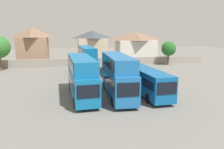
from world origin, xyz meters
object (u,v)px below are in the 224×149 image
bus_5 (113,63)px  house_terrace_centre (92,46)px  bus_1 (82,75)px  bus_2 (118,73)px  house_terrace_right (136,46)px  tree_behind_wall (169,49)px  bus_4 (87,58)px  bus_3 (147,80)px  house_terrace_left (33,45)px

bus_5 → house_terrace_centre: house_terrace_centre is taller
bus_1 → bus_2: size_ratio=0.97×
house_terrace_right → bus_5: bearing=-119.0°
house_terrace_centre → tree_behind_wall: house_terrace_centre is taller
bus_4 → house_terrace_right: size_ratio=1.04×
house_terrace_centre → house_terrace_right: (12.43, 0.98, -0.13)m
bus_2 → bus_1: bearing=-92.4°
bus_1 → bus_3: bearing=83.5°
bus_5 → house_terrace_centre: bearing=-168.4°
house_terrace_left → tree_behind_wall: bearing=-15.6°
bus_4 → house_terrace_right: 23.58m
bus_1 → house_terrace_left: (-10.41, 32.58, 1.91)m
bus_4 → tree_behind_wall: tree_behind_wall is taller
tree_behind_wall → bus_2: bearing=-127.0°
bus_1 → house_terrace_centre: (4.72, 32.91, 1.46)m
bus_2 → bus_4: bus_4 is taller
bus_1 → house_terrace_left: house_terrace_left is taller
bus_1 → house_terrace_left: bearing=-165.8°
bus_1 → bus_4: bus_4 is taller
bus_2 → bus_3: bearing=90.4°
bus_2 → tree_behind_wall: size_ratio=2.02×
bus_1 → bus_2: 4.42m
bus_2 → house_terrace_left: house_terrace_left is taller
bus_3 → house_terrace_right: house_terrace_right is taller
bus_2 → house_terrace_left: size_ratio=1.26×
bus_1 → bus_5: bearing=152.5°
bus_3 → bus_4: (-6.22, 16.32, 1.01)m
bus_4 → tree_behind_wall: (20.38, 7.54, 1.04)m
bus_2 → house_terrace_right: house_terrace_right is taller
house_terrace_left → tree_behind_wall: house_terrace_left is taller
bus_3 → bus_4: 17.50m
bus_5 → house_terrace_right: house_terrace_right is taller
bus_5 → house_terrace_right: size_ratio=1.06×
bus_4 → tree_behind_wall: size_ratio=2.01×
bus_5 → house_terrace_left: bearing=-130.3°
bus_1 → house_terrace_right: (17.15, 33.89, 1.33)m
bus_1 → bus_2: bearing=82.2°
bus_2 → house_terrace_centre: size_ratio=1.39×
bus_5 → house_terrace_left: 24.55m
house_terrace_right → tree_behind_wall: (5.20, -10.46, -0.18)m
house_terrace_centre → house_terrace_right: size_ratio=0.75×
bus_4 → bus_3: bearing=18.5°
house_terrace_centre → tree_behind_wall: 20.02m
bus_4 → house_terrace_right: bearing=137.5°
house_terrace_right → bus_4: bearing=-130.1°
bus_3 → tree_behind_wall: (14.15, 23.86, 2.05)m
bus_2 → house_terrace_centre: bearing=-178.6°
house_terrace_centre → house_terrace_right: house_terrace_centre is taller
bus_5 → tree_behind_wall: size_ratio=2.06×
bus_3 → bus_4: bearing=-161.7°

